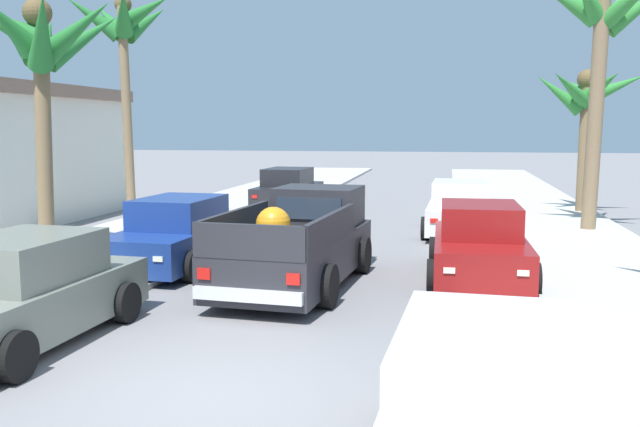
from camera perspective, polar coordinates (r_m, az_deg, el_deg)
ground_plane at (r=8.19m, az=-9.29°, el=-14.78°), size 160.00×160.00×0.00m
sidewalk_left at (r=20.94m, az=-11.77°, el=-1.14°), size 4.94×60.00×0.12m
sidewalk_right at (r=19.54m, az=18.55°, el=-1.96°), size 4.94×60.00×0.12m
curb_left at (r=20.56m, az=-9.02°, el=-1.26°), size 0.16×60.00×0.10m
curb_right at (r=19.42m, az=15.42°, el=-1.93°), size 0.16×60.00×0.10m
pickup_truck at (r=13.30m, az=-1.72°, el=-2.61°), size 2.51×5.34×1.80m
car_left_near at (r=19.94m, az=11.67°, el=0.34°), size 2.10×4.29×1.54m
car_right_near at (r=10.56m, az=-23.85°, el=-6.22°), size 2.18×4.33×1.54m
car_left_mid at (r=5.78m, az=14.57°, el=-16.94°), size 2.19×4.33×1.54m
car_right_mid at (r=25.73m, az=-2.69°, el=2.01°), size 2.17×4.32×1.54m
car_left_far at (r=14.04m, az=13.26°, el=-2.57°), size 2.06×4.28×1.54m
car_right_far at (r=15.22m, az=-11.86°, el=-1.78°), size 2.20×4.33×1.54m
palm_tree_right_fore at (r=16.95m, az=-22.34°, el=12.88°), size 3.81×3.78×5.97m
palm_tree_right_mid at (r=21.07m, az=22.72°, el=14.34°), size 4.12×3.59×7.35m
palm_tree_left_back at (r=25.51m, az=21.40°, el=9.10°), size 3.83×3.65×5.08m
palm_tree_right_back at (r=22.35m, az=-16.14°, el=14.44°), size 3.45×3.60×7.16m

